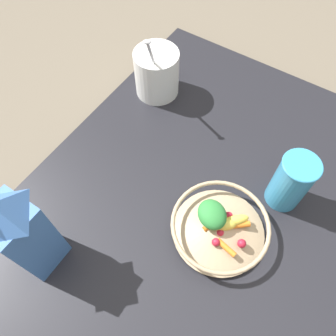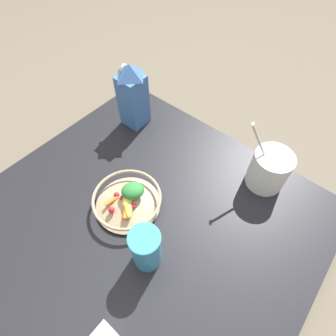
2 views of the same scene
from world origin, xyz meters
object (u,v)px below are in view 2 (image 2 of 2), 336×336
Objects in this scene: drinking_cup at (146,248)px; fruit_bowl at (128,200)px; milk_carton at (133,96)px; yogurt_tub at (270,168)px.

fruit_bowl is at bearing -118.02° from drinking_cup.
milk_carton is 1.71× the size of drinking_cup.
yogurt_tub is at bearing 141.49° from fruit_bowl.
milk_carton is at bearing -83.06° from yogurt_tub.
yogurt_tub is at bearing 164.19° from drinking_cup.
fruit_bowl is 1.43× the size of drinking_cup.
yogurt_tub is at bearing 96.94° from milk_carton.
fruit_bowl is 0.86× the size of yogurt_tub.
drinking_cup is at bearing 47.41° from milk_carton.
drinking_cup is (0.40, 0.43, -0.05)m from milk_carton.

